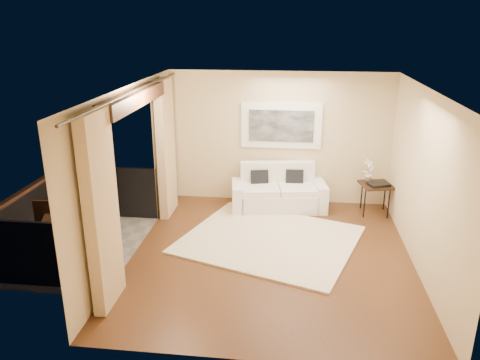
# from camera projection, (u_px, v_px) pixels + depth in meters

# --- Properties ---
(floor) EXTENTS (5.00, 5.00, 0.00)m
(floor) POSITION_uv_depth(u_px,v_px,m) (271.00, 256.00, 7.63)
(floor) COLOR #563219
(floor) RESTS_ON ground
(room_shell) EXTENTS (5.00, 6.40, 5.00)m
(room_shell) POSITION_uv_depth(u_px,v_px,m) (133.00, 99.00, 7.04)
(room_shell) COLOR white
(room_shell) RESTS_ON ground
(balcony) EXTENTS (1.81, 2.60, 1.17)m
(balcony) POSITION_uv_depth(u_px,v_px,m) (77.00, 235.00, 7.94)
(balcony) COLOR #605B56
(balcony) RESTS_ON ground
(curtains) EXTENTS (0.16, 4.80, 2.64)m
(curtains) POSITION_uv_depth(u_px,v_px,m) (140.00, 173.00, 7.43)
(curtains) COLOR tan
(curtains) RESTS_ON ground
(artwork) EXTENTS (1.62, 0.07, 0.92)m
(artwork) POSITION_uv_depth(u_px,v_px,m) (281.00, 126.00, 9.41)
(artwork) COLOR white
(artwork) RESTS_ON room_shell
(rug) EXTENTS (3.46, 3.24, 0.04)m
(rug) POSITION_uv_depth(u_px,v_px,m) (269.00, 239.00, 8.15)
(rug) COLOR #F3E4C3
(rug) RESTS_ON floor
(sofa) EXTENTS (1.97, 1.07, 0.90)m
(sofa) POSITION_uv_depth(u_px,v_px,m) (278.00, 193.00, 9.48)
(sofa) COLOR white
(sofa) RESTS_ON floor
(side_table) EXTENTS (0.68, 0.68, 0.62)m
(side_table) POSITION_uv_depth(u_px,v_px,m) (376.00, 187.00, 9.11)
(side_table) COLOR black
(side_table) RESTS_ON floor
(tray) EXTENTS (0.46, 0.40, 0.05)m
(tray) POSITION_uv_depth(u_px,v_px,m) (378.00, 184.00, 9.00)
(tray) COLOR black
(tray) RESTS_ON side_table
(orchid) EXTENTS (0.29, 0.27, 0.45)m
(orchid) POSITION_uv_depth(u_px,v_px,m) (369.00, 170.00, 9.19)
(orchid) COLOR white
(orchid) RESTS_ON side_table
(bistro_table) EXTENTS (0.84, 0.84, 0.77)m
(bistro_table) POSITION_uv_depth(u_px,v_px,m) (66.00, 219.00, 7.33)
(bistro_table) COLOR black
(bistro_table) RESTS_ON balcony
(balcony_chair_far) EXTENTS (0.46, 0.46, 0.96)m
(balcony_chair_far) POSITION_uv_depth(u_px,v_px,m) (94.00, 199.00, 8.50)
(balcony_chair_far) COLOR black
(balcony_chair_far) RESTS_ON balcony
(balcony_chair_near) EXTENTS (0.46, 0.46, 0.98)m
(balcony_chair_near) POSITION_uv_depth(u_px,v_px,m) (47.00, 227.00, 7.35)
(balcony_chair_near) COLOR black
(balcony_chair_near) RESTS_ON balcony
(ice_bucket) EXTENTS (0.18, 0.18, 0.20)m
(ice_bucket) POSITION_uv_depth(u_px,v_px,m) (59.00, 205.00, 7.39)
(ice_bucket) COLOR white
(ice_bucket) RESTS_ON bistro_table
(candle) EXTENTS (0.06, 0.06, 0.07)m
(candle) POSITION_uv_depth(u_px,v_px,m) (73.00, 209.00, 7.40)
(candle) COLOR #FC161F
(candle) RESTS_ON bistro_table
(vase) EXTENTS (0.04, 0.04, 0.18)m
(vase) POSITION_uv_depth(u_px,v_px,m) (58.00, 214.00, 7.07)
(vase) COLOR white
(vase) RESTS_ON bistro_table
(glass_a) EXTENTS (0.06, 0.06, 0.12)m
(glass_a) POSITION_uv_depth(u_px,v_px,m) (74.00, 212.00, 7.22)
(glass_a) COLOR silver
(glass_a) RESTS_ON bistro_table
(glass_b) EXTENTS (0.06, 0.06, 0.12)m
(glass_b) POSITION_uv_depth(u_px,v_px,m) (74.00, 211.00, 7.29)
(glass_b) COLOR silver
(glass_b) RESTS_ON bistro_table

